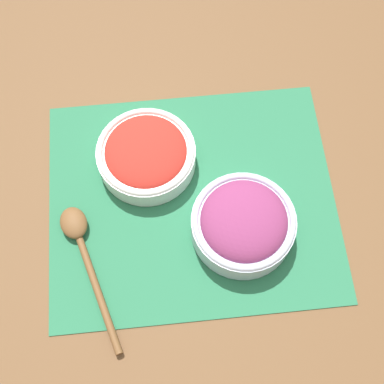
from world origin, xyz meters
name	(u,v)px	position (x,y,z in m)	size (l,w,h in m)	color
ground_plane	(192,200)	(0.00, 0.00, 0.00)	(3.00, 3.00, 0.00)	brown
placemat	(192,199)	(0.00, 0.00, 0.00)	(0.49, 0.41, 0.00)	#2D7A51
onion_bowl	(243,223)	(0.08, -0.07, 0.04)	(0.17, 0.17, 0.07)	silver
tomato_bowl	(146,154)	(-0.07, 0.08, 0.03)	(0.17, 0.17, 0.06)	white
wooden_spoon	(81,245)	(-0.19, -0.07, 0.01)	(0.10, 0.25, 0.02)	brown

